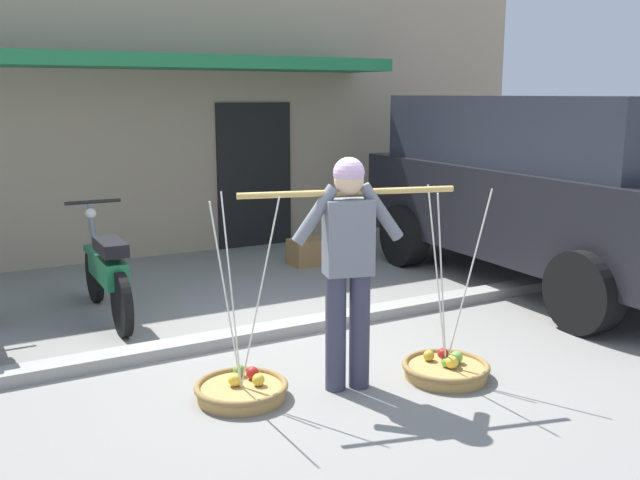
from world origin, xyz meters
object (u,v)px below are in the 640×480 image
Objects in this scene: fruit_basket_left_side at (446,368)px; wooden_crate at (308,252)px; motorcycle_second_in_row at (107,273)px; parked_truck at (547,184)px; fruit_vendor at (348,258)px; fruit_basket_right_side at (242,388)px.

fruit_basket_left_side reaches higher than wooden_crate.
wooden_crate is (2.73, 1.03, -0.29)m from motorcycle_second_in_row.
fruit_vendor is at bearing -157.06° from parked_truck.
fruit_vendor reaches higher than motorcycle_second_in_row.
motorcycle_second_in_row is (-0.38, 2.34, 0.38)m from fruit_basket_right_side.
fruit_vendor is at bearing -65.98° from motorcycle_second_in_row.
fruit_basket_left_side is 0.30× the size of parked_truck.
fruit_basket_right_side is at bearing -124.83° from wooden_crate.
parked_truck reaches higher than fruit_basket_left_side.
motorcycle_second_in_row is 0.37× the size of parked_truck.
fruit_vendor is at bearing -15.10° from fruit_basket_right_side.
fruit_basket_right_side is 0.80× the size of motorcycle_second_in_row.
fruit_basket_right_side is (-1.51, 0.40, -0.00)m from fruit_basket_left_side.
motorcycle_second_in_row is at bearing 167.17° from parked_truck.
parked_truck is (4.26, 1.28, 1.06)m from fruit_basket_right_side.
fruit_vendor is at bearing -114.01° from wooden_crate.
motorcycle_second_in_row is at bearing 99.23° from fruit_basket_right_side.
fruit_basket_right_side is at bearing 165.09° from fruit_basket_left_side.
fruit_vendor is 2.83m from motorcycle_second_in_row.
fruit_vendor is 1.19m from fruit_basket_right_side.
motorcycle_second_in_row is at bearing 114.02° from fruit_vendor.
parked_truck reaches higher than wooden_crate.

